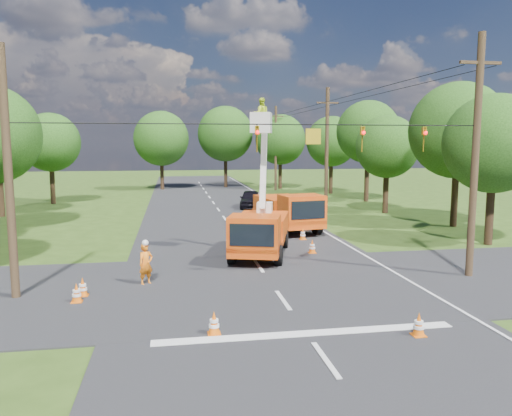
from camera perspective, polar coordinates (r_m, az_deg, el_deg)
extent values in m
plane|color=#2E4715|center=(37.39, -3.63, -1.23)|extent=(140.00, 140.00, 0.00)
cube|color=black|center=(37.39, -3.63, -1.23)|extent=(12.00, 100.00, 0.06)
cube|color=black|center=(19.95, 1.83, -8.86)|extent=(56.00, 10.00, 0.07)
cube|color=silver|center=(15.16, 5.84, -14.24)|extent=(9.00, 0.45, 0.02)
cube|color=silver|center=(38.37, 4.72, -1.02)|extent=(0.12, 90.00, 0.02)
cube|color=#D2560E|center=(24.99, 0.49, -3.77)|extent=(3.99, 6.62, 0.47)
cube|color=#D2560E|center=(22.66, -0.18, -2.85)|extent=(2.70, 2.35, 1.56)
cube|color=black|center=(21.79, -0.48, -3.12)|extent=(1.91, 0.63, 0.99)
cube|color=#D2560E|center=(25.68, 0.71, -1.99)|extent=(3.45, 4.38, 1.04)
cylinder|color=black|center=(23.29, -2.76, -5.28)|extent=(0.60, 1.01, 0.96)
cylinder|color=black|center=(23.02, 2.61, -5.44)|extent=(0.60, 1.01, 0.96)
cylinder|color=black|center=(27.10, -1.31, -3.48)|extent=(0.60, 1.01, 0.96)
cylinder|color=black|center=(26.87, 3.30, -3.58)|extent=(0.60, 1.01, 0.96)
cube|color=silver|center=(26.69, 1.00, 0.06)|extent=(0.97, 0.97, 0.57)
cube|color=silver|center=(25.93, 0.87, 4.91)|extent=(0.68, 1.41, 4.50)
cube|color=silver|center=(24.85, 0.59, 9.71)|extent=(1.23, 1.23, 0.99)
imported|color=#C6E526|center=(24.87, 0.59, 10.68)|extent=(0.79, 0.63, 1.57)
cube|color=#D2560E|center=(32.40, 3.51, -1.12)|extent=(3.48, 7.02, 0.50)
cube|color=#D2560E|center=(30.08, 5.24, -0.11)|extent=(2.73, 2.26, 1.68)
cube|color=black|center=(29.22, 5.99, -0.23)|extent=(2.11, 0.40, 1.06)
cube|color=#D2560E|center=(33.13, 2.94, 0.31)|extent=(3.24, 4.50, 1.12)
cylinder|color=black|center=(30.06, 2.95, -2.34)|extent=(0.51, 1.07, 1.03)
cylinder|color=black|center=(30.99, 7.00, -2.09)|extent=(0.51, 1.07, 1.03)
cylinder|color=black|center=(34.01, 0.33, -1.19)|extent=(0.51, 1.07, 1.03)
cylinder|color=black|center=(34.83, 3.99, -1.01)|extent=(0.51, 1.07, 1.03)
imported|color=orange|center=(20.36, -12.48, -6.28)|extent=(0.73, 0.66, 1.66)
imported|color=black|center=(43.65, -0.62, 1.04)|extent=(2.59, 4.78, 1.54)
cone|color=orange|center=(15.00, -4.82, -12.91)|extent=(0.36, 0.36, 0.70)
cube|color=orange|center=(15.12, -4.80, -14.12)|extent=(0.38, 0.38, 0.04)
cylinder|color=white|center=(14.98, -4.82, -12.70)|extent=(0.26, 0.26, 0.09)
cylinder|color=white|center=(15.03, -4.81, -13.24)|extent=(0.31, 0.31, 0.09)
cone|color=orange|center=(15.57, 18.11, -12.49)|extent=(0.36, 0.36, 0.70)
cube|color=orange|center=(15.69, 18.05, -13.66)|extent=(0.38, 0.38, 0.04)
cylinder|color=white|center=(15.55, 18.11, -12.28)|extent=(0.26, 0.26, 0.09)
cylinder|color=white|center=(15.60, 18.09, -12.80)|extent=(0.31, 0.31, 0.09)
cone|color=orange|center=(24.98, 0.43, -4.64)|extent=(0.36, 0.36, 0.70)
cube|color=orange|center=(25.05, 0.43, -5.40)|extent=(0.38, 0.38, 0.04)
cylinder|color=white|center=(24.97, 0.43, -4.50)|extent=(0.26, 0.26, 0.09)
cylinder|color=white|center=(25.00, 0.43, -4.84)|extent=(0.31, 0.31, 0.09)
cone|color=orange|center=(29.17, 5.37, -2.93)|extent=(0.36, 0.36, 0.70)
cube|color=orange|center=(29.23, 5.36, -3.58)|extent=(0.38, 0.38, 0.04)
cylinder|color=white|center=(29.16, 5.37, -2.81)|extent=(0.26, 0.26, 0.09)
cylinder|color=white|center=(29.18, 5.37, -3.10)|extent=(0.31, 0.31, 0.09)
cone|color=orange|center=(19.52, -19.20, -8.48)|extent=(0.36, 0.36, 0.70)
cube|color=orange|center=(19.61, -19.16, -9.44)|extent=(0.38, 0.38, 0.04)
cylinder|color=white|center=(19.50, -19.21, -8.31)|extent=(0.26, 0.26, 0.09)
cylinder|color=white|center=(19.54, -19.19, -8.74)|extent=(0.31, 0.31, 0.09)
cone|color=orange|center=(18.85, -19.83, -9.07)|extent=(0.36, 0.36, 0.70)
cube|color=orange|center=(18.95, -19.78, -10.06)|extent=(0.38, 0.38, 0.04)
cylinder|color=white|center=(18.84, -19.84, -8.89)|extent=(0.26, 0.26, 0.09)
cylinder|color=white|center=(18.88, -19.82, -9.33)|extent=(0.31, 0.31, 0.09)
cone|color=orange|center=(35.93, 5.31, -0.98)|extent=(0.36, 0.36, 0.70)
cube|color=orange|center=(35.98, 5.31, -1.52)|extent=(0.38, 0.38, 0.04)
cylinder|color=white|center=(35.92, 5.31, -0.89)|extent=(0.26, 0.26, 0.09)
cylinder|color=white|center=(35.94, 5.31, -1.12)|extent=(0.31, 0.31, 0.09)
cone|color=orange|center=(25.67, 6.44, -4.36)|extent=(0.36, 0.36, 0.70)
cube|color=orange|center=(25.74, 6.43, -5.10)|extent=(0.38, 0.38, 0.04)
cylinder|color=white|center=(25.66, 6.45, -4.23)|extent=(0.26, 0.26, 0.09)
cylinder|color=white|center=(25.69, 6.44, -4.55)|extent=(0.31, 0.31, 0.09)
cylinder|color=#4C3823|center=(22.46, 23.77, 5.28)|extent=(0.30, 0.30, 10.00)
cube|color=#4C3823|center=(22.68, 24.28, 14.91)|extent=(1.80, 0.12, 0.12)
cylinder|color=#4C3823|center=(40.69, 8.08, 6.48)|extent=(0.30, 0.30, 10.00)
cube|color=#4C3823|center=(40.81, 8.18, 11.82)|extent=(1.80, 0.12, 0.12)
cylinder|color=#4C3823|center=(60.05, 2.27, 6.81)|extent=(0.30, 0.30, 10.00)
cube|color=#4C3823|center=(60.14, 2.28, 10.43)|extent=(1.80, 0.12, 0.12)
cylinder|color=#4C3823|center=(19.65, -26.45, 3.47)|extent=(0.30, 0.30, 9.00)
cylinder|color=black|center=(19.08, 0.42, 9.55)|extent=(18.00, 0.04, 0.04)
cube|color=#AB8D14|center=(19.54, 6.56, 8.13)|extent=(0.60, 0.05, 0.60)
imported|color=#AB8D14|center=(19.05, 0.12, 7.90)|extent=(0.16, 0.20, 1.00)
sphere|color=#FF0C0C|center=(18.93, 0.18, 8.66)|extent=(0.14, 0.14, 0.14)
imported|color=#AB8D14|center=(20.18, 12.06, 7.71)|extent=(0.16, 0.20, 1.00)
sphere|color=#FF0C0C|center=(20.08, 12.21, 8.42)|extent=(0.14, 0.14, 0.14)
imported|color=#AB8D14|center=(21.28, 18.64, 7.46)|extent=(0.16, 0.20, 1.00)
sphere|color=#FF0C0C|center=(21.17, 18.83, 8.13)|extent=(0.14, 0.14, 0.14)
cylinder|color=#382616|center=(42.92, -27.19, 2.19)|extent=(0.44, 0.44, 4.62)
cylinder|color=#382616|center=(50.12, -22.25, 2.75)|extent=(0.44, 0.44, 4.05)
sphere|color=#1A3E10|center=(50.00, -22.45, 6.96)|extent=(5.40, 5.40, 5.40)
cylinder|color=#382616|center=(30.43, 25.17, -0.12)|extent=(0.44, 0.44, 3.96)
sphere|color=#1A3E10|center=(30.22, 25.54, 6.66)|extent=(5.40, 5.40, 5.40)
cylinder|color=#382616|center=(36.22, 21.77, 1.63)|extent=(0.44, 0.44, 4.58)
sphere|color=#1A3E10|center=(36.08, 22.08, 8.22)|extent=(6.40, 6.40, 6.40)
cylinder|color=#382616|center=(41.59, 14.61, 2.04)|extent=(0.44, 0.44, 3.78)
sphere|color=#1A3E10|center=(41.43, 14.77, 6.78)|extent=(5.00, 5.00, 5.00)
cylinder|color=#382616|center=(49.52, 12.54, 3.48)|extent=(0.44, 0.44, 4.75)
sphere|color=#1A3E10|center=(49.43, 12.68, 8.48)|extent=(6.00, 6.00, 6.00)
cylinder|color=#382616|center=(56.69, 8.55, 3.73)|extent=(0.44, 0.44, 4.14)
sphere|color=#1A3E10|center=(56.59, 8.63, 7.53)|extent=(5.60, 5.60, 5.60)
cylinder|color=#382616|center=(61.88, -10.69, 4.11)|extent=(0.44, 0.44, 4.40)
sphere|color=#1A3E10|center=(61.79, -10.78, 7.81)|extent=(6.60, 6.60, 6.60)
cylinder|color=#382616|center=(64.22, -3.49, 4.53)|extent=(0.44, 0.44, 4.84)
sphere|color=#1A3E10|center=(64.15, -3.52, 8.46)|extent=(7.00, 7.00, 7.00)
cylinder|color=#382616|center=(62.31, 2.78, 4.21)|extent=(0.44, 0.44, 4.31)
sphere|color=#1A3E10|center=(62.22, 2.80, 7.81)|extent=(6.20, 6.20, 6.20)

